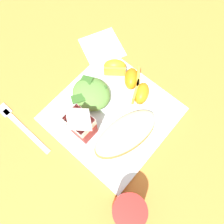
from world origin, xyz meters
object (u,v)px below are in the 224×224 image
object	(u,v)px
white_plate	(112,114)
metal_fork	(19,124)
drinking_red_cup	(128,210)
milk_carton	(81,123)
orange_wedge_middle	(132,79)
orange_wedge_front	(141,93)
cheesy_pizza_bread	(126,134)
paper_napkin	(102,47)
orange_wedge_rear	(115,67)
green_salad_pile	(91,94)

from	to	relation	value
white_plate	metal_fork	size ratio (longest dim) A/B	1.49
metal_fork	drinking_red_cup	bearing A→B (deg)	-174.95
milk_carton	orange_wedge_middle	xyz separation A→B (m)	(-0.00, -0.18, -0.04)
drinking_red_cup	orange_wedge_front	bearing A→B (deg)	-57.47
white_plate	milk_carton	size ratio (longest dim) A/B	2.55
cheesy_pizza_bread	metal_fork	distance (m)	0.27
orange_wedge_front	paper_napkin	xyz separation A→B (m)	(0.19, -0.06, -0.03)
milk_carton	drinking_red_cup	bearing A→B (deg)	161.26
cheesy_pizza_bread	orange_wedge_front	bearing A→B (deg)	-70.07
cheesy_pizza_bread	drinking_red_cup	size ratio (longest dim) A/B	1.75
metal_fork	orange_wedge_rear	bearing A→B (deg)	-107.65
green_salad_pile	orange_wedge_front	bearing A→B (deg)	-137.77
orange_wedge_rear	metal_fork	bearing A→B (deg)	72.35
milk_carton	orange_wedge_rear	size ratio (longest dim) A/B	1.59
orange_wedge_front	drinking_red_cup	distance (m)	0.27
cheesy_pizza_bread	white_plate	bearing A→B (deg)	-20.46
orange_wedge_rear	paper_napkin	bearing A→B (deg)	-26.33
green_salad_pile	paper_napkin	xyz separation A→B (m)	(0.09, -0.14, -0.03)
white_plate	metal_fork	bearing A→B (deg)	47.04
orange_wedge_middle	metal_fork	xyz separation A→B (m)	(0.14, 0.28, -0.03)
cheesy_pizza_bread	drinking_red_cup	bearing A→B (deg)	131.35
white_plate	milk_carton	xyz separation A→B (m)	(0.02, 0.08, 0.07)
white_plate	metal_fork	distance (m)	0.24
orange_wedge_middle	paper_napkin	size ratio (longest dim) A/B	0.63
orange_wedge_rear	drinking_red_cup	bearing A→B (deg)	135.30
green_salad_pile	orange_wedge_middle	xyz separation A→B (m)	(-0.05, -0.10, -0.00)
orange_wedge_rear	paper_napkin	world-z (taller)	orange_wedge_rear
white_plate	milk_carton	bearing A→B (deg)	74.04
white_plate	paper_napkin	world-z (taller)	white_plate
milk_carton	paper_napkin	size ratio (longest dim) A/B	1.00
green_salad_pile	orange_wedge_middle	distance (m)	0.12
drinking_red_cup	paper_napkin	bearing A→B (deg)	-40.75
milk_carton	metal_fork	size ratio (longest dim) A/B	0.59
white_plate	orange_wedge_rear	bearing A→B (deg)	-52.36
orange_wedge_middle	paper_napkin	world-z (taller)	orange_wedge_middle
white_plate	paper_napkin	distance (m)	0.21
orange_wedge_front	metal_fork	xyz separation A→B (m)	(0.19, 0.26, -0.03)
paper_napkin	drinking_red_cup	bearing A→B (deg)	139.25
orange_wedge_middle	white_plate	bearing A→B (deg)	100.66
metal_fork	paper_napkin	bearing A→B (deg)	-90.21
green_salad_pile	orange_wedge_rear	xyz separation A→B (m)	(0.01, -0.10, -0.00)
white_plate	green_salad_pile	xyz separation A→B (m)	(0.07, 0.00, 0.03)
milk_carton	paper_napkin	xyz separation A→B (m)	(0.14, -0.22, -0.07)
orange_wedge_front	paper_napkin	size ratio (longest dim) A/B	0.63
white_plate	drinking_red_cup	size ratio (longest dim) A/B	2.66
white_plate	milk_carton	world-z (taller)	milk_carton
orange_wedge_rear	metal_fork	size ratio (longest dim) A/B	0.37
cheesy_pizza_bread	orange_wedge_front	distance (m)	0.11
milk_carton	orange_wedge_middle	world-z (taller)	milk_carton
white_plate	drinking_red_cup	xyz separation A→B (m)	(-0.17, 0.15, 0.04)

